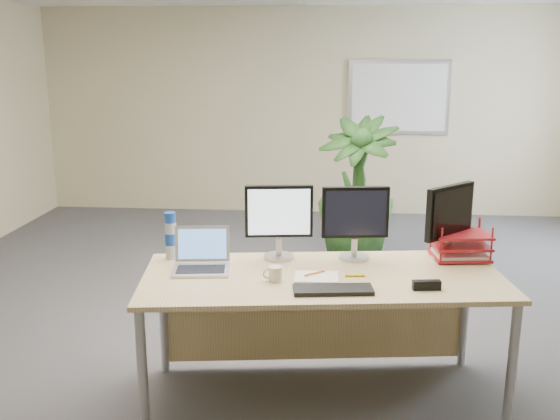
# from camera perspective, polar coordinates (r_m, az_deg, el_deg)

# --- Properties ---
(floor) EXTENTS (8.00, 8.00, 0.00)m
(floor) POSITION_cam_1_polar(r_m,az_deg,el_deg) (4.77, 0.06, -11.89)
(floor) COLOR #46464B
(floor) RESTS_ON ground
(back_wall) EXTENTS (7.00, 0.04, 2.70)m
(back_wall) POSITION_cam_1_polar(r_m,az_deg,el_deg) (8.32, 2.37, 8.92)
(back_wall) COLOR #C3B48A
(back_wall) RESTS_ON floor
(whiteboard) EXTENTS (1.30, 0.04, 0.95)m
(whiteboard) POSITION_cam_1_polar(r_m,az_deg,el_deg) (8.30, 10.80, 10.07)
(whiteboard) COLOR silver
(whiteboard) RESTS_ON back_wall
(desk) EXTENTS (2.22, 1.15, 0.82)m
(desk) POSITION_cam_1_polar(r_m,az_deg,el_deg) (3.89, 3.71, -7.77)
(desk) COLOR tan
(desk) RESTS_ON floor
(floor_plant) EXTENTS (1.09, 1.09, 1.50)m
(floor_plant) POSITION_cam_1_polar(r_m,az_deg,el_deg) (6.11, 6.97, 1.30)
(floor_plant) COLOR #143714
(floor_plant) RESTS_ON floor
(monitor_left) EXTENTS (0.43, 0.19, 0.48)m
(monitor_left) POSITION_cam_1_polar(r_m,az_deg,el_deg) (3.92, -0.10, -0.65)
(monitor_left) COLOR #B1B1B6
(monitor_left) RESTS_ON desk
(monitor_right) EXTENTS (0.42, 0.19, 0.47)m
(monitor_right) POSITION_cam_1_polar(r_m,az_deg,el_deg) (3.95, 6.89, -0.73)
(monitor_right) COLOR #B1B1B6
(monitor_right) RESTS_ON desk
(monitor_dark) EXTENTS (0.34, 0.33, 0.48)m
(monitor_dark) POSITION_cam_1_polar(r_m,az_deg,el_deg) (4.06, 15.25, -0.63)
(monitor_dark) COLOR #B1B1B6
(monitor_dark) RESTS_ON desk
(laptop) EXTENTS (0.37, 0.33, 0.24)m
(laptop) POSITION_cam_1_polar(r_m,az_deg,el_deg) (3.83, -7.19, -4.46)
(laptop) COLOR silver
(laptop) RESTS_ON desk
(keyboard) EXTENTS (0.45, 0.20, 0.02)m
(keyboard) POSITION_cam_1_polar(r_m,az_deg,el_deg) (3.46, 4.87, -7.27)
(keyboard) COLOR black
(keyboard) RESTS_ON desk
(coffee_mug) EXTENTS (0.11, 0.08, 0.09)m
(coffee_mug) POSITION_cam_1_polar(r_m,az_deg,el_deg) (3.60, -0.48, -5.84)
(coffee_mug) COLOR silver
(coffee_mug) RESTS_ON desk
(spiral_notebook) EXTENTS (0.26, 0.20, 0.01)m
(spiral_notebook) POSITION_cam_1_polar(r_m,az_deg,el_deg) (3.66, 3.36, -6.14)
(spiral_notebook) COLOR white
(spiral_notebook) RESTS_ON desk
(orange_pen) EXTENTS (0.12, 0.10, 0.01)m
(orange_pen) POSITION_cam_1_polar(r_m,az_deg,el_deg) (3.69, 3.19, -5.78)
(orange_pen) COLOR orange
(orange_pen) RESTS_ON spiral_notebook
(yellow_highlighter) EXTENTS (0.12, 0.03, 0.02)m
(yellow_highlighter) POSITION_cam_1_polar(r_m,az_deg,el_deg) (3.70, 6.85, -5.97)
(yellow_highlighter) COLOR yellow
(yellow_highlighter) RESTS_ON desk
(water_bottle) EXTENTS (0.08, 0.08, 0.30)m
(water_bottle) POSITION_cam_1_polar(r_m,az_deg,el_deg) (4.02, -9.95, -2.41)
(water_bottle) COLOR #B0BBCE
(water_bottle) RESTS_ON desk
(letter_tray) EXTENTS (0.38, 0.30, 0.16)m
(letter_tray) POSITION_cam_1_polar(r_m,az_deg,el_deg) (4.14, 16.13, -3.31)
(letter_tray) COLOR #AD151C
(letter_tray) RESTS_ON desk
(stapler) EXTENTS (0.16, 0.06, 0.05)m
(stapler) POSITION_cam_1_polar(r_m,az_deg,el_deg) (3.57, 13.25, -6.70)
(stapler) COLOR black
(stapler) RESTS_ON desk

